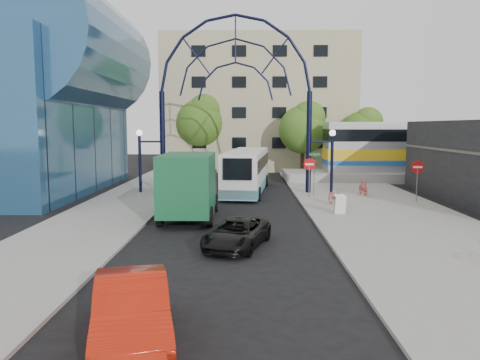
{
  "coord_description": "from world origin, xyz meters",
  "views": [
    {
      "loc": [
        0.76,
        -18.02,
        4.64
      ],
      "look_at": [
        0.42,
        6.0,
        1.88
      ],
      "focal_mm": 35.0,
      "sensor_mm": 36.0,
      "label": 1
    }
  ],
  "objects_px": {
    "do_not_enter_sign": "(417,171)",
    "bike_near_b": "(363,187)",
    "tree_north_c": "(363,130)",
    "sandwich_board": "(340,202)",
    "city_bus": "(247,170)",
    "red_sedan": "(132,311)",
    "gateway_arch": "(236,68)",
    "train_car": "(473,147)",
    "tree_north_a": "(304,127)",
    "tree_north_b": "(201,120)",
    "street_name_sign": "(314,165)",
    "green_truck": "(190,186)",
    "stop_sign": "(309,168)",
    "black_suv": "(237,233)",
    "bike_near_a": "(335,197)"
  },
  "relations": [
    {
      "from": "do_not_enter_sign",
      "to": "bike_near_b",
      "type": "distance_m",
      "value": 4.01
    },
    {
      "from": "tree_north_c",
      "to": "sandwich_board",
      "type": "bearing_deg",
      "value": -106.55
    },
    {
      "from": "city_bus",
      "to": "red_sedan",
      "type": "bearing_deg",
      "value": -90.03
    },
    {
      "from": "bike_near_b",
      "to": "gateway_arch",
      "type": "bearing_deg",
      "value": 167.17
    },
    {
      "from": "train_car",
      "to": "city_bus",
      "type": "bearing_deg",
      "value": -159.96
    },
    {
      "from": "train_car",
      "to": "city_bus",
      "type": "distance_m",
      "value": 20.51
    },
    {
      "from": "tree_north_a",
      "to": "gateway_arch",
      "type": "bearing_deg",
      "value": -117.17
    },
    {
      "from": "tree_north_a",
      "to": "tree_north_b",
      "type": "relative_size",
      "value": 0.88
    },
    {
      "from": "street_name_sign",
      "to": "sandwich_board",
      "type": "distance_m",
      "value": 6.78
    },
    {
      "from": "tree_north_a",
      "to": "bike_near_b",
      "type": "xyz_separation_m",
      "value": [
        2.37,
        -13.11,
        -3.99
      ]
    },
    {
      "from": "train_car",
      "to": "green_truck",
      "type": "relative_size",
      "value": 3.82
    },
    {
      "from": "stop_sign",
      "to": "sandwich_board",
      "type": "height_order",
      "value": "stop_sign"
    },
    {
      "from": "sandwich_board",
      "to": "tree_north_a",
      "type": "height_order",
      "value": "tree_north_a"
    },
    {
      "from": "sandwich_board",
      "to": "tree_north_c",
      "type": "xyz_separation_m",
      "value": [
        6.52,
        21.95,
        3.53
      ]
    },
    {
      "from": "do_not_enter_sign",
      "to": "sandwich_board",
      "type": "height_order",
      "value": "do_not_enter_sign"
    },
    {
      "from": "stop_sign",
      "to": "red_sedan",
      "type": "height_order",
      "value": "stop_sign"
    },
    {
      "from": "gateway_arch",
      "to": "street_name_sign",
      "type": "relative_size",
      "value": 4.87
    },
    {
      "from": "bike_near_b",
      "to": "black_suv",
      "type": "bearing_deg",
      "value": -126.37
    },
    {
      "from": "gateway_arch",
      "to": "bike_near_b",
      "type": "relative_size",
      "value": 8.21
    },
    {
      "from": "tree_north_a",
      "to": "tree_north_b",
      "type": "bearing_deg",
      "value": 158.2
    },
    {
      "from": "stop_sign",
      "to": "tree_north_a",
      "type": "xyz_separation_m",
      "value": [
        1.32,
        13.93,
        2.61
      ]
    },
    {
      "from": "gateway_arch",
      "to": "city_bus",
      "type": "xyz_separation_m",
      "value": [
        0.77,
        0.99,
        -7.01
      ]
    },
    {
      "from": "sandwich_board",
      "to": "tree_north_c",
      "type": "distance_m",
      "value": 23.17
    },
    {
      "from": "street_name_sign",
      "to": "train_car",
      "type": "bearing_deg",
      "value": 32.42
    },
    {
      "from": "stop_sign",
      "to": "bike_near_b",
      "type": "relative_size",
      "value": 1.51
    },
    {
      "from": "green_truck",
      "to": "bike_near_a",
      "type": "bearing_deg",
      "value": 23.01
    },
    {
      "from": "bike_near_b",
      "to": "tree_north_a",
      "type": "bearing_deg",
      "value": 95.32
    },
    {
      "from": "street_name_sign",
      "to": "green_truck",
      "type": "bearing_deg",
      "value": -135.14
    },
    {
      "from": "tree_north_b",
      "to": "green_truck",
      "type": "relative_size",
      "value": 1.22
    },
    {
      "from": "sandwich_board",
      "to": "tree_north_a",
      "type": "bearing_deg",
      "value": 88.5
    },
    {
      "from": "bike_near_a",
      "to": "stop_sign",
      "type": "bearing_deg",
      "value": 95.14
    },
    {
      "from": "gateway_arch",
      "to": "city_bus",
      "type": "bearing_deg",
      "value": 51.86
    },
    {
      "from": "bike_near_b",
      "to": "street_name_sign",
      "type": "bearing_deg",
      "value": 178.92
    },
    {
      "from": "city_bus",
      "to": "green_truck",
      "type": "height_order",
      "value": "green_truck"
    },
    {
      "from": "gateway_arch",
      "to": "street_name_sign",
      "type": "height_order",
      "value": "gateway_arch"
    },
    {
      "from": "red_sedan",
      "to": "train_car",
      "type": "bearing_deg",
      "value": 40.56
    },
    {
      "from": "train_car",
      "to": "tree_north_a",
      "type": "xyz_separation_m",
      "value": [
        -13.88,
        3.93,
        1.71
      ]
    },
    {
      "from": "stop_sign",
      "to": "bike_near_b",
      "type": "xyz_separation_m",
      "value": [
        3.69,
        0.82,
        -1.37
      ]
    },
    {
      "from": "city_bus",
      "to": "red_sedan",
      "type": "relative_size",
      "value": 2.48
    },
    {
      "from": "do_not_enter_sign",
      "to": "sandwich_board",
      "type": "xyz_separation_m",
      "value": [
        -5.4,
        -4.02,
        -1.23
      ]
    },
    {
      "from": "tree_north_c",
      "to": "black_suv",
      "type": "xyz_separation_m",
      "value": [
        -11.73,
        -28.36,
        -3.72
      ]
    },
    {
      "from": "train_car",
      "to": "tree_north_a",
      "type": "height_order",
      "value": "tree_north_a"
    },
    {
      "from": "do_not_enter_sign",
      "to": "green_truck",
      "type": "bearing_deg",
      "value": -160.38
    },
    {
      "from": "gateway_arch",
      "to": "train_car",
      "type": "height_order",
      "value": "gateway_arch"
    },
    {
      "from": "train_car",
      "to": "street_name_sign",
      "type": "bearing_deg",
      "value": -147.58
    },
    {
      "from": "do_not_enter_sign",
      "to": "black_suv",
      "type": "distance_m",
      "value": 14.95
    },
    {
      "from": "city_bus",
      "to": "black_suv",
      "type": "bearing_deg",
      "value": -85.44
    },
    {
      "from": "street_name_sign",
      "to": "red_sedan",
      "type": "bearing_deg",
      "value": -108.15
    },
    {
      "from": "do_not_enter_sign",
      "to": "bike_near_a",
      "type": "relative_size",
      "value": 1.33
    },
    {
      "from": "train_car",
      "to": "red_sedan",
      "type": "relative_size",
      "value": 5.71
    }
  ]
}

